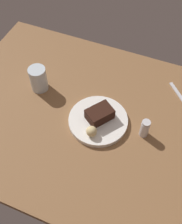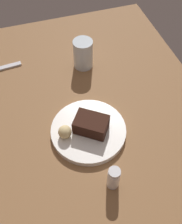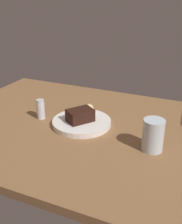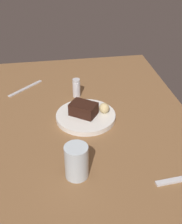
{
  "view_description": "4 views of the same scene",
  "coord_description": "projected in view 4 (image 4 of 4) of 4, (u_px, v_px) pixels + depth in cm",
  "views": [
    {
      "loc": [
        22.42,
        -58.04,
        94.43
      ],
      "look_at": [
        -1.97,
        1.11,
        5.19
      ],
      "focal_mm": 44.98,
      "sensor_mm": 36.0,
      "label": 1
    },
    {
      "loc": [
        44.78,
        -13.47,
        73.28
      ],
      "look_at": [
        -4.05,
        1.86,
        5.09
      ],
      "focal_mm": 43.0,
      "sensor_mm": 36.0,
      "label": 2
    },
    {
      "loc": [
        -41.87,
        88.26,
        53.08
      ],
      "look_at": [
        -0.42,
        -4.83,
        7.25
      ],
      "focal_mm": 45.16,
      "sensor_mm": 36.0,
      "label": 3
    },
    {
      "loc": [
        -91.96,
        12.35,
        68.48
      ],
      "look_at": [
        -0.38,
        -2.52,
        7.31
      ],
      "focal_mm": 47.42,
      "sensor_mm": 36.0,
      "label": 4
    }
  ],
  "objects": [
    {
      "name": "chocolate_cake_slice",
      "position": [
        85.0,
        109.0,
        1.13
      ],
      "size": [
        11.13,
        11.85,
        4.78
      ],
      "primitive_type": "cube",
      "rotation": [
        0.0,
        0.0,
        0.95
      ],
      "color": "black",
      "rests_on": "dessert_plate"
    },
    {
      "name": "water_glass",
      "position": [
        76.0,
        161.0,
        0.87
      ],
      "size": [
        7.11,
        7.11,
        10.94
      ],
      "primitive_type": "cylinder",
      "color": "silver",
      "rests_on": "dining_table"
    },
    {
      "name": "dessert_plate",
      "position": [
        86.0,
        116.0,
        1.15
      ],
      "size": [
        23.04,
        23.04,
        1.99
      ],
      "primitive_type": "cylinder",
      "color": "white",
      "rests_on": "dining_table"
    },
    {
      "name": "bread_roll",
      "position": [
        104.0,
        108.0,
        1.14
      ],
      "size": [
        4.04,
        4.04,
        4.04
      ],
      "primitive_type": "sphere",
      "color": "#DBC184",
      "rests_on": "dessert_plate"
    },
    {
      "name": "dining_table",
      "position": [
        84.0,
        125.0,
        1.14
      ],
      "size": [
        120.0,
        84.0,
        3.0
      ],
      "primitive_type": "cube",
      "color": "brown",
      "rests_on": "ground"
    },
    {
      "name": "salt_shaker",
      "position": [
        76.0,
        88.0,
        1.27
      ],
      "size": [
        3.33,
        3.33,
        8.2
      ],
      "color": "silver",
      "rests_on": "dining_table"
    },
    {
      "name": "dessert_spoon",
      "position": [
        179.0,
        179.0,
        0.88
      ],
      "size": [
        3.0,
        15.1,
        0.7
      ],
      "primitive_type": "cube",
      "rotation": [
        0.0,
        0.0,
        4.79
      ],
      "color": "silver",
      "rests_on": "dining_table"
    },
    {
      "name": "butter_knife",
      "position": [
        26.0,
        88.0,
        1.35
      ],
      "size": [
        13.84,
        14.98,
        0.5
      ],
      "primitive_type": "cube",
      "rotation": [
        0.0,
        0.0,
        2.31
      ],
      "color": "silver",
      "rests_on": "dining_table"
    }
  ]
}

